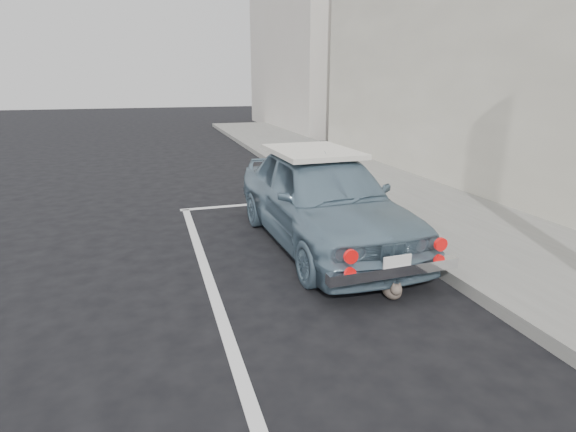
% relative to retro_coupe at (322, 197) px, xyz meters
% --- Properties ---
extents(sidewalk, '(2.80, 40.00, 0.15)m').
position_rel_retro_coupe_xyz_m(sidewalk, '(2.33, -2.10, -0.62)').
color(sidewalk, slate).
rests_on(sidewalk, ground).
extents(building_far, '(3.50, 10.00, 8.00)m').
position_rel_retro_coupe_xyz_m(building_far, '(5.48, 15.90, 3.30)').
color(building_far, beige).
rests_on(building_far, ground).
extents(pline_front, '(3.00, 0.12, 0.01)m').
position_rel_retro_coupe_xyz_m(pline_front, '(-0.37, 2.40, -0.69)').
color(pline_front, silver).
rests_on(pline_front, ground).
extents(pline_side, '(0.12, 7.00, 0.01)m').
position_rel_retro_coupe_xyz_m(pline_side, '(-1.77, -1.10, -0.69)').
color(pline_side, silver).
rests_on(pline_side, ground).
extents(retro_coupe, '(1.75, 4.11, 1.38)m').
position_rel_retro_coupe_xyz_m(retro_coupe, '(0.00, 0.00, 0.00)').
color(retro_coupe, slate).
rests_on(retro_coupe, ground).
extents(cat, '(0.27, 0.46, 0.25)m').
position_rel_retro_coupe_xyz_m(cat, '(0.11, -1.88, -0.58)').
color(cat, '#6A5F51').
rests_on(cat, ground).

